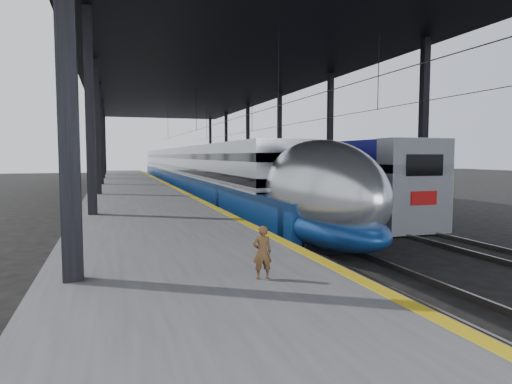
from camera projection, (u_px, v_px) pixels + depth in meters
name	position (u px, v px, depth m)	size (l,w,h in m)	color
ground	(274.00, 256.00, 15.08)	(160.00, 160.00, 0.00)	black
platform	(134.00, 194.00, 32.96)	(6.00, 80.00, 1.00)	#4C4C4F
yellow_strip	(173.00, 187.00, 33.77)	(0.30, 80.00, 0.01)	gold
rails	(241.00, 197.00, 35.43)	(6.52, 80.00, 0.16)	slate
canopy	(207.00, 77.00, 33.91)	(18.00, 75.00, 9.47)	black
tgv_train	(190.00, 171.00, 42.52)	(2.81, 65.20, 4.03)	#B6B9BE
second_train	(241.00, 169.00, 44.38)	(2.93, 56.05, 4.03)	navy
child	(262.00, 252.00, 8.55)	(0.37, 0.24, 1.02)	#4A3018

